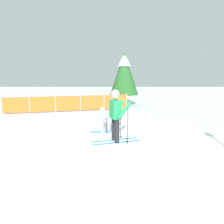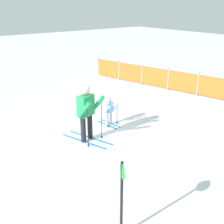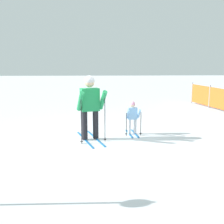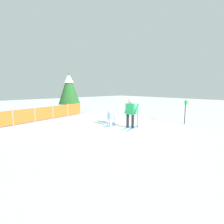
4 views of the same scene
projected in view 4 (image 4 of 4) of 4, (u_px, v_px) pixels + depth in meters
ground_plane at (127, 127)px, 10.41m from camera, size 60.00×60.00×0.00m
skier_adult at (131, 110)px, 10.13m from camera, size 1.72×0.93×1.79m
skier_child at (110, 117)px, 10.75m from camera, size 0.95×0.50×1.00m
safety_fence at (44, 113)px, 12.56m from camera, size 7.23×1.79×1.06m
conifer_far at (69, 88)px, 16.61m from camera, size 2.04×2.04×3.78m
trail_marker at (185, 109)px, 11.35m from camera, size 0.26×0.15×1.55m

